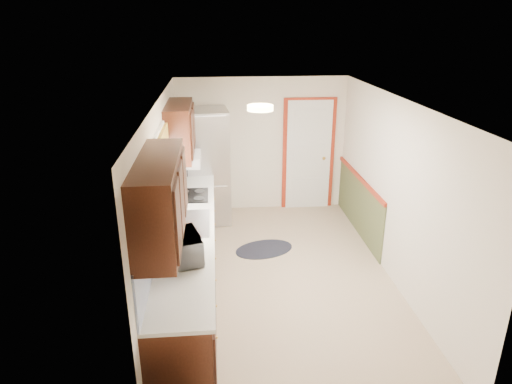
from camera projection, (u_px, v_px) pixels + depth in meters
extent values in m
cube|color=tan|center=(280.00, 277.00, 6.25)|extent=(3.20, 5.20, 0.12)
cube|color=white|center=(284.00, 101.00, 5.40)|extent=(3.20, 5.20, 0.12)
cube|color=silver|center=(262.00, 145.00, 8.16)|extent=(3.20, 0.10, 2.40)
cube|color=silver|center=(328.00, 312.00, 3.50)|extent=(3.20, 0.10, 2.40)
cube|color=silver|center=(163.00, 199.00, 5.70)|extent=(0.10, 5.20, 2.40)
cube|color=silver|center=(395.00, 191.00, 5.96)|extent=(0.10, 5.20, 2.40)
cube|color=black|center=(189.00, 263.00, 5.71)|extent=(0.60, 4.00, 0.90)
cube|color=silver|center=(188.00, 229.00, 5.55)|extent=(0.63, 4.00, 0.04)
cube|color=#5172C5|center=(161.00, 207.00, 5.42)|extent=(0.02, 4.00, 0.55)
cube|color=black|center=(160.00, 199.00, 4.00)|extent=(0.35, 1.40, 0.75)
cube|color=black|center=(180.00, 130.00, 6.52)|extent=(0.35, 1.20, 0.75)
cube|color=white|center=(160.00, 172.00, 5.37)|extent=(0.02, 1.00, 0.90)
cube|color=#C26624|center=(162.00, 143.00, 5.25)|extent=(0.05, 1.12, 0.24)
cube|color=#B7B7BC|center=(188.00, 223.00, 5.63)|extent=(0.52, 0.82, 0.02)
cube|color=white|center=(185.00, 159.00, 6.73)|extent=(0.45, 0.60, 0.15)
cube|color=maroon|center=(308.00, 155.00, 8.27)|extent=(0.94, 0.05, 2.08)
cube|color=white|center=(309.00, 156.00, 8.25)|extent=(0.80, 0.04, 2.00)
cube|color=#48502D|center=(359.00, 205.00, 7.48)|extent=(0.02, 2.30, 0.90)
cube|color=maroon|center=(360.00, 178.00, 7.31)|extent=(0.04, 2.30, 0.06)
cylinder|color=#FFD88C|center=(260.00, 108.00, 5.21)|extent=(0.30, 0.30, 0.06)
imported|color=white|center=(182.00, 245.00, 4.73)|extent=(0.43, 0.58, 0.35)
cube|color=#B7B7BC|center=(205.00, 166.00, 7.73)|extent=(0.86, 0.81, 1.94)
cylinder|color=black|center=(188.00, 180.00, 7.35)|extent=(0.02, 0.02, 1.36)
ellipsoid|color=black|center=(264.00, 249.00, 6.99)|extent=(1.04, 0.83, 0.01)
cube|color=black|center=(191.00, 195.00, 6.51)|extent=(0.48, 0.57, 0.02)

